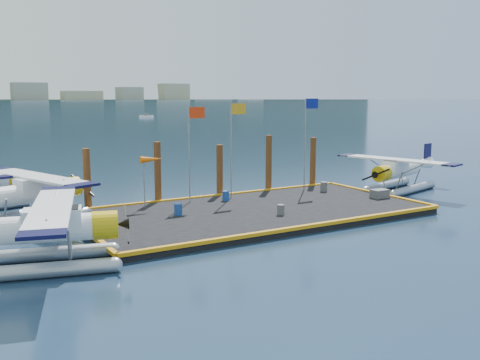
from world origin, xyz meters
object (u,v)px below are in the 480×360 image
object	(u,v)px
drum_0	(178,209)
flagpole_red	(192,139)
drum_5	(226,196)
piling_3	(269,165)
drum_1	(281,210)
piling_2	(220,172)
piling_4	(313,164)
windsock	(151,161)
seaplane_d	(398,173)
flagpole_yellow	(234,136)
flagpole_blue	(307,130)
seaplane_b	(31,196)
drum_4	(324,187)
crate	(380,194)
piling_1	(158,174)
piling_0	(87,182)
seaplane_a	(43,233)

from	to	relation	value
drum_0	flagpole_red	distance (m)	5.26
drum_5	piling_3	xyz separation A→B (m)	(4.75, 2.23, 1.43)
drum_1	piling_2	world-z (taller)	piling_2
piling_3	piling_4	bearing A→B (deg)	0.00
windsock	seaplane_d	bearing A→B (deg)	-7.02
flagpole_yellow	flagpole_blue	distance (m)	6.00
flagpole_yellow	flagpole_blue	world-z (taller)	flagpole_blue
seaplane_b	flagpole_yellow	xyz separation A→B (m)	(12.54, -0.96, 2.98)
drum_0	drum_4	bearing A→B (deg)	8.48
flagpole_red	windsock	world-z (taller)	flagpole_red
drum_1	piling_2	distance (m)	7.54
seaplane_b	drum_4	distance (m)	19.31
seaplane_d	flagpole_blue	world-z (taller)	flagpole_blue
drum_5	flagpole_blue	distance (m)	8.03
crate	windsock	bearing A→B (deg)	160.57
seaplane_b	windsock	size ratio (longest dim) A/B	3.13
flagpole_yellow	windsock	xyz separation A→B (m)	(-5.73, 0.00, -1.28)
piling_1	piling_0	bearing A→B (deg)	180.00
windsock	piling_0	distance (m)	4.02
seaplane_a	drum_4	bearing A→B (deg)	123.38
flagpole_red	piling_0	size ratio (longest dim) A/B	1.50
seaplane_a	piling_2	distance (m)	16.34
seaplane_a	piling_3	world-z (taller)	piling_3
windsock	crate	bearing A→B (deg)	-19.43
drum_4	windsock	world-z (taller)	windsock
drum_5	crate	bearing A→B (deg)	-25.02
drum_5	flagpole_red	size ratio (longest dim) A/B	0.11
crate	piling_0	world-z (taller)	piling_0
seaplane_b	piling_1	xyz separation A→B (m)	(7.83, 0.64, 0.57)
drum_0	piling_1	distance (m)	4.82
piling_0	piling_3	bearing A→B (deg)	0.00
piling_0	piling_3	distance (m)	13.00
drum_0	crate	world-z (taller)	drum_0
drum_1	piling_4	bearing A→B (deg)	42.83
drum_1	flagpole_red	xyz separation A→B (m)	(-2.76, 5.85, 3.70)
seaplane_b	windsock	distance (m)	7.08
seaplane_b	piling_2	bearing A→B (deg)	72.91
flagpole_blue	piling_2	size ratio (longest dim) A/B	1.71
seaplane_b	piling_2	world-z (taller)	piling_2
seaplane_b	crate	distance (m)	21.67
flagpole_red	windsock	bearing A→B (deg)	180.00
drum_4	seaplane_a	bearing A→B (deg)	-161.49
flagpole_yellow	piling_0	world-z (taller)	flagpole_yellow
crate	piling_2	size ratio (longest dim) A/B	0.30
drum_0	flagpole_red	xyz separation A→B (m)	(2.31, 2.98, 3.67)
seaplane_d	flagpole_blue	distance (m)	7.83
drum_1	piling_4	xyz separation A→B (m)	(8.03, 7.45, 1.31)
drum_0	piling_3	world-z (taller)	piling_3
crate	flagpole_blue	size ratio (longest dim) A/B	0.17
seaplane_d	piling_0	xyz separation A→B (m)	(-21.95, 3.88, 0.55)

